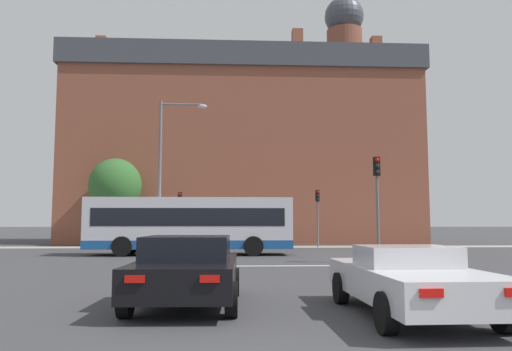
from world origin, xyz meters
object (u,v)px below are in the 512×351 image
Objects in this scene: bus_crossing_lead at (190,224)px; pedestrian_waiting at (135,231)px; car_roadster_right at (409,280)px; street_lamp_junction at (168,161)px; traffic_light_far_right at (318,208)px; traffic_light_far_left at (180,210)px; traffic_light_near_right at (377,192)px; car_saloon_left at (187,269)px.

bus_crossing_lead is 5.80× the size of pedestrian_waiting.
street_lamp_junction is (-6.50, 17.07, 4.26)m from car_roadster_right.
traffic_light_far_right is 12.78m from pedestrian_waiting.
pedestrian_waiting is (-12.64, 0.97, -1.59)m from traffic_light_far_right.
traffic_light_far_right reaches higher than traffic_light_far_left.
traffic_light_far_left is 8.38m from street_lamp_junction.
bus_crossing_lead is 2.37× the size of traffic_light_near_right.
bus_crossing_lead is (-1.21, 15.99, 0.86)m from car_saloon_left.
street_lamp_junction is 10.50m from pedestrian_waiting.
traffic_light_near_right reaches higher than car_roadster_right.
car_saloon_left is 0.91× the size of car_roadster_right.
traffic_light_far_left is at bearing -170.26° from bus_crossing_lead.
car_roadster_right is at bearing -35.78° from pedestrian_waiting.
traffic_light_near_right is 19.59m from pedestrian_waiting.
street_lamp_junction reaches higher than bus_crossing_lead.
pedestrian_waiting is at bearing 130.77° from traffic_light_near_right.
street_lamp_junction reaches higher than traffic_light_far_right.
street_lamp_junction is 4.45× the size of pedestrian_waiting.
pedestrian_waiting is (-3.17, 1.15, -1.46)m from traffic_light_far_left.
bus_crossing_lead is 1.30× the size of street_lamp_junction.
traffic_light_far_left is at bearing 13.75° from pedestrian_waiting.
traffic_light_far_left is (-2.55, 23.80, 1.81)m from car_saloon_left.
traffic_light_far_left is at bearing 91.07° from street_lamp_junction.
street_lamp_junction is at bearing -88.93° from traffic_light_far_left.
car_saloon_left is 0.97× the size of traffic_light_near_right.
traffic_light_far_left is at bearing 97.75° from car_saloon_left.
traffic_light_far_right reaches higher than bus_crossing_lead.
bus_crossing_lead is at bearing 11.24° from street_lamp_junction.
traffic_light_far_left is (-1.34, 7.80, 0.96)m from bus_crossing_lead.
traffic_light_near_right reaches higher than traffic_light_far_left.
car_saloon_left is 1.15× the size of traffic_light_far_left.
car_roadster_right is at bearing 17.05° from bus_crossing_lead.
pedestrian_waiting reaches higher than car_saloon_left.
bus_crossing_lead reaches higher than car_roadster_right.
car_saloon_left reaches higher than car_roadster_right.
pedestrian_waiting is at bearing 104.55° from car_saloon_left.
pedestrian_waiting is at bearing 160.04° from traffic_light_far_left.
pedestrian_waiting is (-9.82, 26.26, 0.43)m from car_roadster_right.
street_lamp_junction is at bearing -138.56° from traffic_light_far_right.
car_saloon_left is at bearing -106.09° from traffic_light_far_right.
traffic_light_near_right is (9.56, -13.61, 0.42)m from traffic_light_far_left.
traffic_light_near_right is 2.45× the size of pedestrian_waiting.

